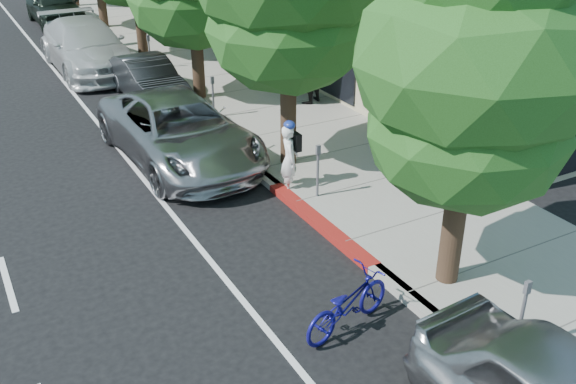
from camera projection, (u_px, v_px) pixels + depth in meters
ground at (345, 247)px, 13.05m from camera, size 120.00×120.00×0.00m
sidewalk at (265, 110)px, 20.25m from camera, size 4.60×56.00×0.15m
curb at (197, 122)px, 19.26m from camera, size 0.30×56.00×0.15m
curb_red_segment at (319, 223)px, 13.80m from camera, size 0.32×4.00×0.15m
street_tree_0 at (475, 66)px, 10.01m from camera, size 3.99×3.99×6.68m
cyclist at (289, 159)px, 14.95m from camera, size 0.58×0.71×1.67m
bicycle at (348, 303)px, 10.56m from camera, size 2.02×1.12×1.00m
silver_suv at (179, 131)px, 16.55m from camera, size 3.05×6.13×1.67m
dark_sedan at (148, 79)px, 21.10m from camera, size 1.66×4.26×1.38m
white_pickup at (87, 47)px, 24.01m from camera, size 2.64×6.37×1.84m
dark_suv_far at (54, 5)px, 31.31m from camera, size 2.19×5.29×1.79m
pedestrian at (308, 74)px, 20.24m from camera, size 1.09×0.98×1.85m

